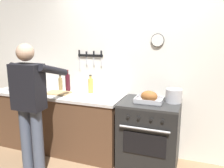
{
  "coord_description": "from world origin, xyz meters",
  "views": [
    {
      "loc": [
        0.75,
        -1.87,
        1.75
      ],
      "look_at": [
        -0.26,
        0.85,
        1.13
      ],
      "focal_mm": 36.68,
      "sensor_mm": 36.0,
      "label": 1
    }
  ],
  "objects": [
    {
      "name": "roasting_pan",
      "position": [
        0.21,
        0.95,
        0.97
      ],
      "size": [
        0.35,
        0.26,
        0.16
      ],
      "color": "#B7B7BC",
      "rests_on": "stove"
    },
    {
      "name": "bottle_cooking_oil",
      "position": [
        -0.72,
        1.15,
        1.01
      ],
      "size": [
        0.07,
        0.07,
        0.27
      ],
      "color": "gold",
      "rests_on": "counter_block"
    },
    {
      "name": "cutting_board",
      "position": [
        -1.16,
        0.95,
        0.91
      ],
      "size": [
        0.36,
        0.24,
        0.02
      ],
      "primitive_type": "cube",
      "color": "tan",
      "rests_on": "counter_block"
    },
    {
      "name": "wall_back",
      "position": [
        -0.0,
        1.35,
        1.3
      ],
      "size": [
        6.0,
        0.13,
        2.6
      ],
      "color": "white",
      "rests_on": "ground"
    },
    {
      "name": "counter_block",
      "position": [
        -1.21,
        0.99,
        0.46
      ],
      "size": [
        2.03,
        0.65,
        0.9
      ],
      "color": "brown",
      "rests_on": "ground"
    },
    {
      "name": "bottle_vinegar",
      "position": [
        -1.25,
        1.16,
        1.0
      ],
      "size": [
        0.06,
        0.06,
        0.24
      ],
      "color": "#997F4C",
      "rests_on": "counter_block"
    },
    {
      "name": "person_cook",
      "position": [
        -1.15,
        0.32,
        0.95
      ],
      "size": [
        0.51,
        0.63,
        1.66
      ],
      "rotation": [
        0.0,
        0.0,
        1.79
      ],
      "color": "#4C566B",
      "rests_on": "ground"
    },
    {
      "name": "stove",
      "position": [
        0.22,
        0.99,
        0.45
      ],
      "size": [
        0.76,
        0.67,
        0.9
      ],
      "color": "black",
      "rests_on": "ground"
    },
    {
      "name": "stock_pot",
      "position": [
        0.5,
        1.08,
        0.99
      ],
      "size": [
        0.21,
        0.21,
        0.17
      ],
      "color": "#B7B7BC",
      "rests_on": "stove"
    },
    {
      "name": "bottle_wine_red",
      "position": [
        -1.1,
        1.13,
        1.04
      ],
      "size": [
        0.07,
        0.07,
        0.33
      ],
      "color": "#47141E",
      "rests_on": "counter_block"
    }
  ]
}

